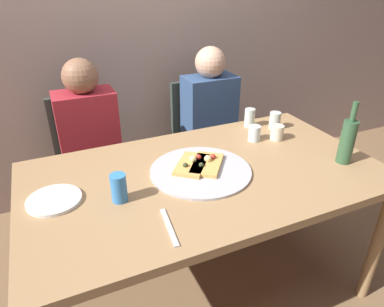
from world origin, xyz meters
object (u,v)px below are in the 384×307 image
Objects in this scene: dining_table at (206,185)px; tumbler_far at (250,118)px; pizza_slice_last at (192,164)px; plate_stack at (54,200)px; tumbler_near at (277,133)px; table_knife at (169,227)px; guest_in_beanie at (215,126)px; wine_bottle at (347,140)px; short_glass at (275,121)px; soda_can at (119,188)px; pizza_tray at (201,171)px; chair_right at (205,134)px; pizza_slice_extra at (207,164)px; wine_glass at (254,133)px; guest_in_sweater at (93,148)px; chair_left at (91,156)px.

tumbler_far is at bearing 38.57° from dining_table.
tumbler_far is at bearing 31.42° from pizza_slice_last.
plate_stack is (-0.68, 0.04, 0.08)m from dining_table.
tumbler_near is 0.37× the size of plate_stack.
table_knife is 1.26m from guest_in_beanie.
tumbler_near is 1.21m from plate_stack.
guest_in_beanie is at bearing 99.91° from tumbler_near.
wine_bottle is 0.49m from short_glass.
tumbler_far is (-0.19, 0.57, -0.06)m from wine_bottle.
soda_can reaches higher than pizza_slice_last.
tumbler_far reaches higher than dining_table.
pizza_slice_last is 0.69m from short_glass.
dining_table is at bearing -141.43° from tumbler_far.
pizza_tray is 0.53× the size of chair_right.
plate_stack is (-0.25, 0.10, -0.05)m from soda_can.
dining_table is at bearing -32.05° from pizza_tray.
pizza_slice_last is 0.07m from pizza_slice_extra.
pizza_slice_last is 2.07× the size of soda_can.
chair_right reaches higher than table_knife.
wine_bottle is 0.35× the size of chair_right.
dining_table is 0.56m from tumbler_near.
plate_stack is 1.01× the size of table_knife.
wine_bottle is 3.61× the size of wine_glass.
wine_glass is 0.98m from guest_in_sweater.
wine_bottle is 1.37m from plate_stack.
guest_in_beanie reaches higher than tumbler_far.
guest_in_sweater and guest_in_beanie have the same top height.
tumbler_near is 0.95m from table_knife.
pizza_slice_extra is at bearing 64.24° from chair_right.
guest_in_sweater is (-0.00, -0.15, 0.13)m from chair_left.
guest_in_sweater is (0.01, 0.78, -0.18)m from soda_can.
pizza_slice_extra is 0.28× the size of chair_left.
pizza_tray is 2.16× the size of plate_stack.
guest_in_sweater is (-0.12, 1.02, -0.12)m from table_knife.
guest_in_beanie reaches higher than pizza_slice_extra.
soda_can is (-0.43, -0.06, 0.13)m from dining_table.
table_knife is (-0.78, -0.69, -0.05)m from tumbler_far.
pizza_slice_last is 2.24× the size of tumbler_far.
table_knife is (0.38, -0.35, -0.00)m from plate_stack.
plate_stack is (-1.28, -0.25, -0.04)m from short_glass.
dining_table is 0.99m from chair_right.
wine_glass is 0.54m from guest_in_beanie.
wine_bottle is at bearing -15.68° from dining_table.
tumbler_near is 1.11m from guest_in_sweater.
table_knife is at bearing -138.80° from tumbler_far.
chair_left is 0.20m from guest_in_sweater.
pizza_slice_extra is at bearing -142.80° from tumbler_far.
pizza_slice_extra reaches higher than dining_table.
pizza_slice_last is at bearing -162.27° from wine_glass.
chair_right is 0.77× the size of guest_in_sweater.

